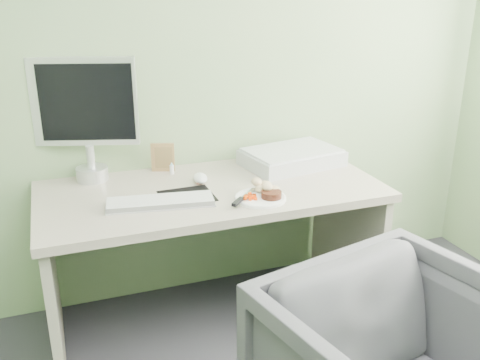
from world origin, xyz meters
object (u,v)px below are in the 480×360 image
object	(u,v)px
desk	(212,223)
monitor	(86,112)
scanner	(292,158)
plate	(260,198)

from	to	relation	value
desk	monitor	distance (m)	0.80
scanner	monitor	xyz separation A→B (m)	(-1.01, 0.14, 0.29)
plate	monitor	distance (m)	0.92
desk	scanner	distance (m)	0.57
desk	plate	size ratio (longest dim) A/B	6.97
scanner	monitor	world-z (taller)	monitor
desk	scanner	xyz separation A→B (m)	(0.50, 0.17, 0.22)
plate	scanner	xyz separation A→B (m)	(0.33, 0.39, 0.03)
desk	scanner	world-z (taller)	scanner
plate	scanner	size ratio (longest dim) A/B	0.47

